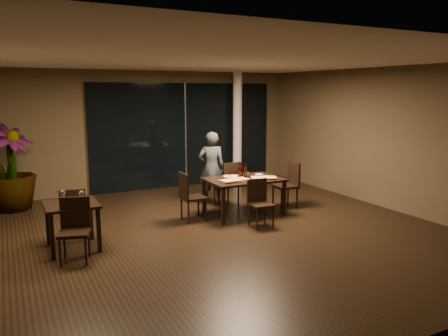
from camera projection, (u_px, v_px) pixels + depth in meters
The scene contains 32 objects.
ground at pixel (217, 232), 7.80m from camera, with size 8.00×8.00×0.00m, color black.
wall_back at pixel (147, 131), 11.09m from camera, with size 8.00×0.10×3.00m, color #453A25.
wall_front at pixel (410, 201), 3.98m from camera, with size 8.00×0.10×3.00m, color #453A25.
wall_right at pixel (386, 138), 9.34m from camera, with size 0.10×8.00×3.00m, color #453A25.
ceiling at pixel (216, 59), 7.27m from camera, with size 8.00×8.00×0.04m, color silver.
window_panel at pixel (185, 135), 11.48m from camera, with size 5.00×0.06×2.70m, color black.
column at pixel (237, 128), 11.81m from camera, with size 0.24×0.24×3.00m, color silver.
main_table at pixel (244, 182), 8.83m from camera, with size 1.50×1.00×0.75m.
side_table at pixel (72, 211), 6.88m from camera, with size 0.80×0.80×0.75m.
chair_main_far at pixel (229, 182), 9.45m from camera, with size 0.53×0.53×0.99m.
chair_main_near at pixel (259, 200), 8.14m from camera, with size 0.43×0.43×0.87m.
chair_main_left at pixel (189, 194), 8.40m from camera, with size 0.44×0.44×0.95m.
chair_main_right at pixel (289, 182), 9.42m from camera, with size 0.50×0.50×0.99m.
chair_side_far at pixel (73, 211), 7.34m from camera, with size 0.47×0.47×0.90m.
chair_side_near at pixel (75, 226), 6.44m from camera, with size 0.54×0.54×0.94m.
diner at pixel (211, 168), 9.70m from camera, with size 0.55×0.37×1.62m, color #2E3133.
potted_plant at pixel (10, 168), 9.15m from camera, with size 0.99×0.99×1.82m, color #1B4717.
pizza_board_left at pixel (235, 181), 8.54m from camera, with size 0.60×0.30×0.01m, color #402714.
pizza_board_right at pixel (264, 179), 8.77m from camera, with size 0.50×0.25×0.01m, color #462516.
oblong_pizza_left at pixel (235, 180), 8.54m from camera, with size 0.54×0.25×0.02m, color maroon, non-canonical shape.
oblong_pizza_right at pixel (264, 178), 8.77m from camera, with size 0.48×0.23×0.02m, color maroon, non-canonical shape.
round_pizza at pixel (231, 177), 8.97m from camera, with size 0.32×0.32×0.01m, color #AB2113.
bottle_a at pixel (240, 170), 8.81m from camera, with size 0.07×0.07×0.32m, color black, non-canonical shape.
bottle_b at pixel (245, 171), 8.84m from camera, with size 0.06×0.06×0.29m, color black, non-canonical shape.
bottle_c at pixel (241, 170), 8.90m from camera, with size 0.07×0.07×0.30m, color black, non-canonical shape.
tumbler_left at pixel (229, 177), 8.76m from camera, with size 0.08×0.08×0.09m, color white.
tumbler_right at pixel (248, 174), 9.00m from camera, with size 0.08×0.08×0.10m, color white.
napkin_near at pixel (267, 176), 8.99m from camera, with size 0.18×0.10×0.01m, color white.
napkin_far at pixel (260, 174), 9.21m from camera, with size 0.18×0.10×0.01m, color white.
wine_glass_a at pixel (63, 197), 6.86m from camera, with size 0.09×0.09×0.20m, color white, non-canonical shape.
wine_glass_b at pixel (82, 197), 6.84m from camera, with size 0.09×0.09×0.19m, color white, non-canonical shape.
side_napkin at pixel (78, 206), 6.69m from camera, with size 0.18×0.11×0.01m, color white.
Camera 1 is at (-3.26, -6.73, 2.49)m, focal length 35.00 mm.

